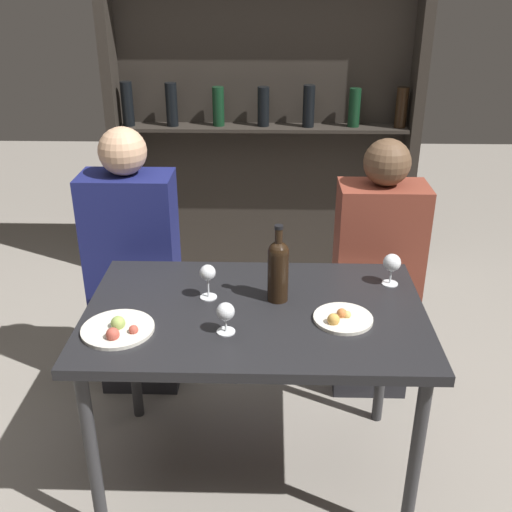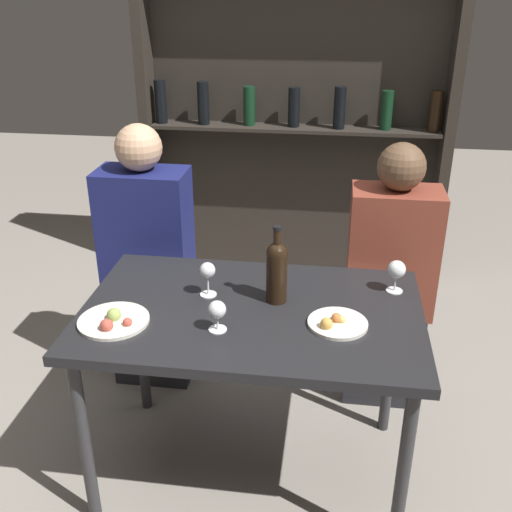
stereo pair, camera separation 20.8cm
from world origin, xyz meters
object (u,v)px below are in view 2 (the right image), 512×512
(wine_glass_2, at_px, (208,272))
(seated_person_left, at_px, (149,267))
(wine_glass_0, at_px, (217,311))
(food_plate_0, at_px, (336,323))
(food_plate_1, at_px, (114,320))
(wine_glass_1, at_px, (396,271))
(seated_person_right, at_px, (389,286))
(wine_bottle, at_px, (277,269))

(wine_glass_2, height_order, seated_person_left, seated_person_left)
(wine_glass_0, height_order, food_plate_0, wine_glass_0)
(food_plate_0, height_order, food_plate_1, food_plate_1)
(wine_glass_0, xyz_separation_m, seated_person_left, (-0.46, 0.70, -0.22))
(wine_glass_2, bearing_deg, food_plate_1, -139.43)
(wine_glass_1, height_order, seated_person_right, seated_person_right)
(wine_bottle, relative_size, wine_glass_1, 2.33)
(wine_glass_1, relative_size, wine_glass_2, 0.95)
(food_plate_1, relative_size, seated_person_right, 0.20)
(food_plate_0, xyz_separation_m, seated_person_left, (-0.84, 0.62, -0.16))
(wine_bottle, distance_m, food_plate_1, 0.57)
(food_plate_0, relative_size, seated_person_left, 0.16)
(wine_bottle, relative_size, food_plate_0, 1.43)
(seated_person_left, bearing_deg, food_plate_1, -81.11)
(food_plate_1, height_order, seated_person_left, seated_person_left)
(wine_glass_2, xyz_separation_m, food_plate_1, (-0.27, -0.23, -0.08))
(wine_glass_0, bearing_deg, seated_person_left, 123.18)
(wine_glass_0, bearing_deg, wine_glass_2, 109.27)
(wine_glass_1, xyz_separation_m, food_plate_1, (-0.93, -0.35, -0.07))
(wine_bottle, xyz_separation_m, wine_glass_2, (-0.25, 0.01, -0.03))
(wine_glass_0, xyz_separation_m, food_plate_1, (-0.35, -0.01, -0.06))
(wine_bottle, relative_size, seated_person_right, 0.24)
(food_plate_1, bearing_deg, seated_person_left, 98.89)
(wine_glass_0, height_order, food_plate_1, wine_glass_0)
(wine_bottle, xyz_separation_m, seated_person_right, (0.43, 0.48, -0.29))
(wine_glass_0, bearing_deg, wine_bottle, 52.52)
(wine_glass_2, distance_m, food_plate_1, 0.36)
(wine_bottle, height_order, food_plate_0, wine_bottle)
(food_plate_0, bearing_deg, wine_glass_2, 162.55)
(wine_bottle, distance_m, wine_glass_2, 0.25)
(wine_bottle, bearing_deg, seated_person_left, 142.36)
(wine_glass_2, bearing_deg, seated_person_left, 128.56)
(wine_glass_0, height_order, wine_glass_1, wine_glass_1)
(seated_person_left, distance_m, seated_person_right, 1.06)
(wine_glass_1, distance_m, seated_person_right, 0.44)
(wine_glass_1, bearing_deg, food_plate_1, -159.40)
(wine_bottle, height_order, food_plate_1, wine_bottle)
(wine_glass_2, distance_m, food_plate_0, 0.49)
(wine_glass_2, xyz_separation_m, food_plate_0, (0.46, -0.14, -0.08))
(food_plate_0, xyz_separation_m, seated_person_right, (0.22, 0.62, -0.18))
(food_plate_0, height_order, seated_person_right, seated_person_right)
(seated_person_right, bearing_deg, wine_glass_1, -92.85)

